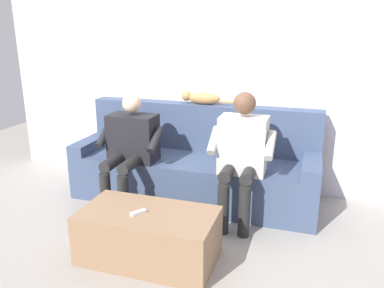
{
  "coord_description": "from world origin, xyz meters",
  "views": [
    {
      "loc": [
        -1.1,
        3.39,
        1.7
      ],
      "look_at": [
        0.0,
        -0.03,
        0.61
      ],
      "focal_mm": 35.97,
      "sensor_mm": 36.0,
      "label": 1
    }
  ],
  "objects_px": {
    "coffee_table": "(149,236)",
    "remote_white": "(138,213)",
    "person_left_seated": "(242,151)",
    "cat_on_backrest": "(201,98)",
    "couch": "(196,167)",
    "person_right_seated": "(130,144)"
  },
  "relations": [
    {
      "from": "couch",
      "to": "coffee_table",
      "type": "relative_size",
      "value": 2.4
    },
    {
      "from": "cat_on_backrest",
      "to": "remote_white",
      "type": "distance_m",
      "value": 1.6
    },
    {
      "from": "person_left_seated",
      "to": "cat_on_backrest",
      "type": "height_order",
      "value": "person_left_seated"
    },
    {
      "from": "couch",
      "to": "person_left_seated",
      "type": "height_order",
      "value": "person_left_seated"
    },
    {
      "from": "coffee_table",
      "to": "remote_white",
      "type": "distance_m",
      "value": 0.22
    },
    {
      "from": "person_left_seated",
      "to": "cat_on_backrest",
      "type": "relative_size",
      "value": 2.08
    },
    {
      "from": "couch",
      "to": "coffee_table",
      "type": "xyz_separation_m",
      "value": [
        0.0,
        1.19,
        -0.13
      ]
    },
    {
      "from": "couch",
      "to": "person_right_seated",
      "type": "height_order",
      "value": "person_right_seated"
    },
    {
      "from": "person_right_seated",
      "to": "remote_white",
      "type": "distance_m",
      "value": 1.01
    },
    {
      "from": "cat_on_backrest",
      "to": "remote_white",
      "type": "xyz_separation_m",
      "value": [
        0.04,
        1.48,
        -0.6
      ]
    },
    {
      "from": "person_left_seated",
      "to": "remote_white",
      "type": "xyz_separation_m",
      "value": [
        0.59,
        0.87,
        -0.27
      ]
    },
    {
      "from": "cat_on_backrest",
      "to": "remote_white",
      "type": "bearing_deg",
      "value": 88.51
    },
    {
      "from": "remote_white",
      "to": "cat_on_backrest",
      "type": "bearing_deg",
      "value": -148.22
    },
    {
      "from": "person_left_seated",
      "to": "person_right_seated",
      "type": "bearing_deg",
      "value": 1.04
    },
    {
      "from": "coffee_table",
      "to": "cat_on_backrest",
      "type": "bearing_deg",
      "value": -89.45
    },
    {
      "from": "person_right_seated",
      "to": "cat_on_backrest",
      "type": "bearing_deg",
      "value": -129.84
    },
    {
      "from": "couch",
      "to": "person_left_seated",
      "type": "xyz_separation_m",
      "value": [
        -0.54,
        0.37,
        0.34
      ]
    },
    {
      "from": "remote_white",
      "to": "person_right_seated",
      "type": "bearing_deg",
      "value": -117.26
    },
    {
      "from": "couch",
      "to": "cat_on_backrest",
      "type": "xyz_separation_m",
      "value": [
        0.01,
        -0.24,
        0.68
      ]
    },
    {
      "from": "person_right_seated",
      "to": "person_left_seated",
      "type": "bearing_deg",
      "value": -178.96
    },
    {
      "from": "couch",
      "to": "person_left_seated",
      "type": "distance_m",
      "value": 0.73
    },
    {
      "from": "coffee_table",
      "to": "person_left_seated",
      "type": "relative_size",
      "value": 0.86
    }
  ]
}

